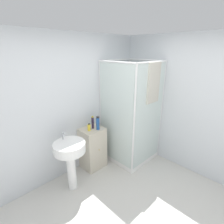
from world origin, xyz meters
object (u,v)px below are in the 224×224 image
soap_dispenser (89,128)px  shampoo_bottle_tall_black (93,122)px  sink (70,154)px  shampoo_bottle_blue (98,123)px

soap_dispenser → shampoo_bottle_tall_black: bearing=15.7°
soap_dispenser → sink: bearing=-160.1°
shampoo_bottle_tall_black → soap_dispenser: bearing=-164.3°
soap_dispenser → shampoo_bottle_blue: bearing=-26.6°
sink → shampoo_bottle_blue: size_ratio=3.90×
sink → soap_dispenser: (0.54, 0.19, 0.22)m
shampoo_bottle_tall_black → shampoo_bottle_blue: (0.04, -0.11, 0.01)m
shampoo_bottle_blue → soap_dispenser: bearing=153.4°
sink → shampoo_bottle_blue: 0.75m
sink → soap_dispenser: size_ratio=6.68×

